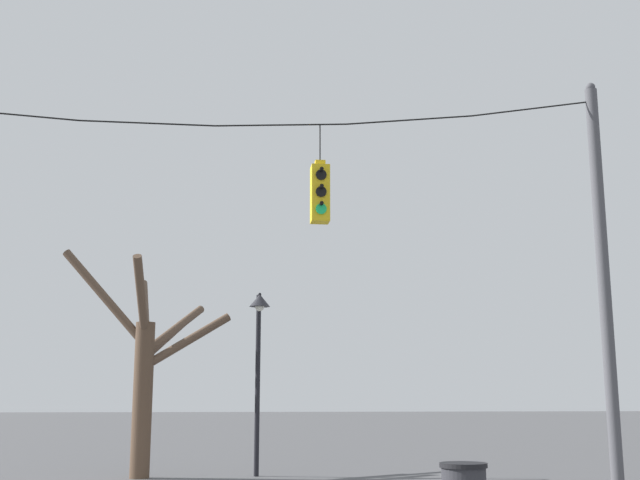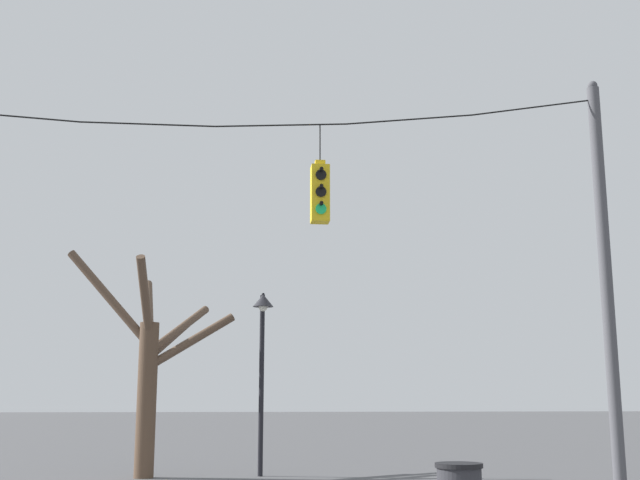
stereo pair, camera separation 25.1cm
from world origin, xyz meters
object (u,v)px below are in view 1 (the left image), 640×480
Objects in this scene: utility_pole_right at (604,282)px; bare_tree at (147,361)px; traffic_light_near_right_pole at (320,193)px; street_lamp at (259,335)px.

utility_pole_right is 10.61m from bare_tree.
street_lamp is at bearing 99.95° from traffic_light_near_right_pole.
traffic_light_near_right_pole is 0.44× the size of street_lamp.
utility_pole_right reaches higher than traffic_light_near_right_pole.
traffic_light_near_right_pole is at bearing -56.71° from bare_tree.
utility_pole_right is at bearing -38.50° from street_lamp.
bare_tree reaches higher than street_lamp.
traffic_light_near_right_pole is (-5.47, -0.00, 1.58)m from utility_pole_right.
traffic_light_near_right_pole reaches higher than street_lamp.
bare_tree is at bearing 123.29° from traffic_light_near_right_pole.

